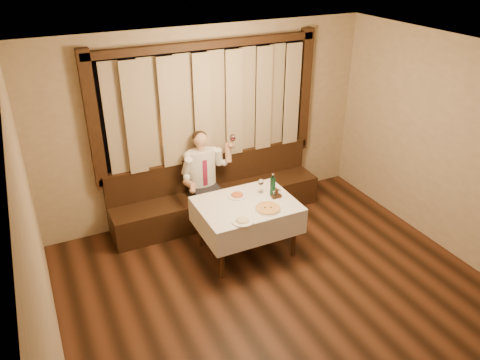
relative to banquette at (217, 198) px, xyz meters
name	(u,v)px	position (x,y,z in m)	size (l,w,h in m)	color
room	(276,175)	(0.00, -1.75, 1.19)	(5.01, 6.01, 2.81)	black
banquette	(217,198)	(0.00, 0.00, 0.00)	(3.20, 0.61, 0.94)	black
dining_table	(247,210)	(0.00, -1.02, 0.34)	(1.27, 0.97, 0.76)	black
pizza	(268,208)	(0.17, -1.28, 0.46)	(0.34, 0.34, 0.04)	white
pasta_red	(237,194)	(-0.04, -0.81, 0.48)	(0.26, 0.26, 0.09)	white
pasta_cream	(242,219)	(-0.25, -1.40, 0.48)	(0.27, 0.27, 0.09)	white
green_bottle	(273,186)	(0.40, -0.99, 0.58)	(0.07, 0.07, 0.32)	#0D3F25
table_wine_glass	(261,183)	(0.29, -0.86, 0.60)	(0.08, 0.08, 0.21)	white
cruet_caddy	(277,194)	(0.42, -1.07, 0.49)	(0.13, 0.07, 0.14)	black
seated_man	(204,173)	(-0.22, -0.09, 0.51)	(0.78, 0.58, 1.42)	black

